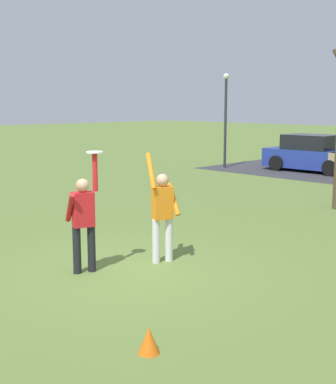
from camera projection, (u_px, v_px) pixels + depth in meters
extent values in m
plane|color=olive|center=(123.00, 269.00, 9.21)|extent=(120.00, 120.00, 0.00)
cylinder|color=black|center=(77.00, 250.00, 8.93)|extent=(0.14, 0.14, 0.82)
cylinder|color=black|center=(92.00, 249.00, 9.04)|extent=(0.14, 0.14, 0.82)
cube|color=red|center=(83.00, 209.00, 8.87)|extent=(0.33, 0.41, 0.60)
sphere|color=tan|center=(82.00, 185.00, 8.80)|extent=(0.23, 0.23, 0.23)
cylinder|color=red|center=(70.00, 208.00, 8.77)|extent=(0.47, 0.25, 0.58)
cylinder|color=red|center=(95.00, 172.00, 8.85)|extent=(0.09, 0.09, 0.66)
cylinder|color=silver|center=(169.00, 240.00, 9.64)|extent=(0.14, 0.14, 0.82)
cylinder|color=silver|center=(156.00, 241.00, 9.53)|extent=(0.14, 0.14, 0.82)
cube|color=orange|center=(162.00, 203.00, 9.47)|extent=(0.33, 0.41, 0.60)
sphere|color=tan|center=(162.00, 180.00, 9.40)|extent=(0.23, 0.23, 0.23)
cylinder|color=orange|center=(174.00, 199.00, 9.55)|extent=(0.47, 0.25, 0.58)
cylinder|color=orange|center=(151.00, 171.00, 9.27)|extent=(0.35, 0.19, 0.65)
cylinder|color=white|center=(95.00, 152.00, 8.79)|extent=(0.28, 0.28, 0.02)
cube|color=#233893|center=(313.00, 159.00, 22.54)|extent=(4.14, 1.90, 0.80)
cube|color=black|center=(311.00, 142.00, 22.52)|extent=(2.14, 1.69, 0.64)
cylinder|color=black|center=(330.00, 168.00, 21.06)|extent=(0.67, 0.24, 0.66)
cylinder|color=black|center=(298.00, 160.00, 24.09)|extent=(0.67, 0.24, 0.66)
cylinder|color=black|center=(276.00, 163.00, 22.80)|extent=(0.67, 0.24, 0.66)
cylinder|color=#2D2D33|center=(225.00, 124.00, 23.60)|extent=(0.12, 0.12, 4.00)
sphere|color=silver|center=(226.00, 76.00, 23.24)|extent=(0.28, 0.28, 0.28)
cone|color=orange|center=(149.00, 340.00, 6.09)|extent=(0.26, 0.26, 0.32)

